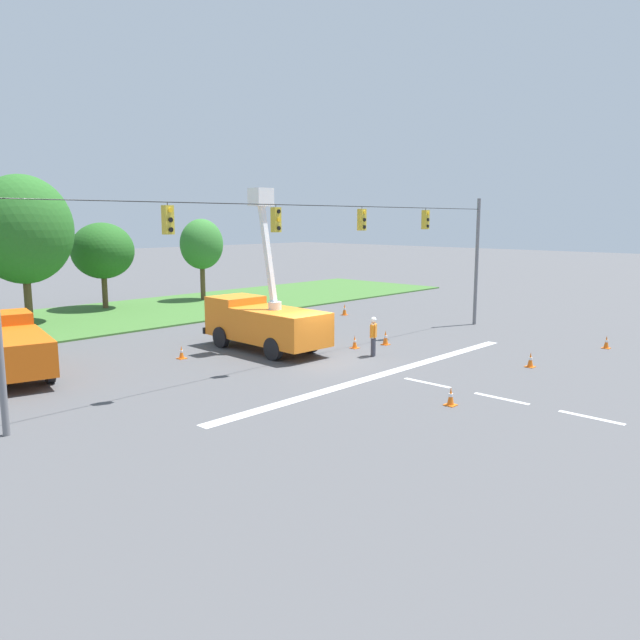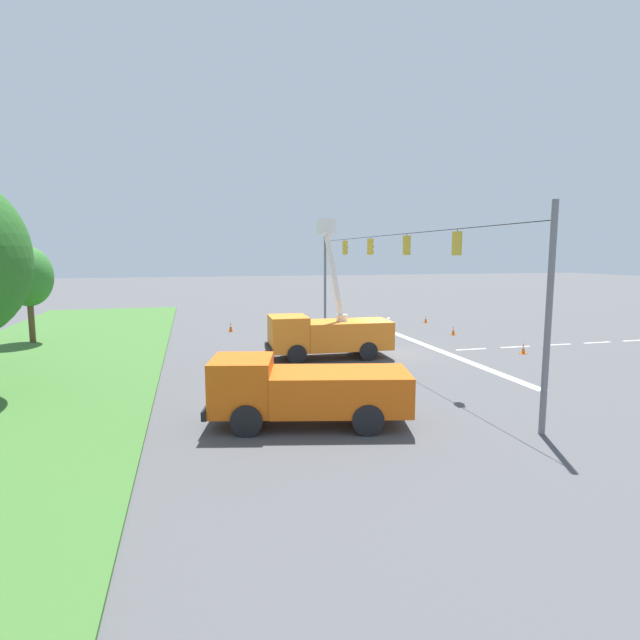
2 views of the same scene
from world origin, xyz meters
TOP-DOWN VIEW (x-y plane):
  - ground_plane at (0.00, 0.00)m, footprint 200.00×200.00m
  - grass_verge at (0.00, 18.00)m, footprint 56.00×12.00m
  - lane_markings at (0.00, -4.91)m, footprint 17.60×15.25m
  - signal_gantry at (0.03, -0.00)m, footprint 26.20×0.33m
  - tree_centre at (-4.78, 18.84)m, footprint 5.58×5.13m
  - tree_east at (1.24, 21.27)m, footprint 4.09×4.25m
  - tree_far_east at (8.51, 20.18)m, footprint 3.33×2.84m
  - utility_truck_bucket_lift at (-0.23, 3.44)m, footprint 2.64×6.76m
  - utility_truck_support_near at (-10.25, 7.00)m, footprint 3.75×6.93m
  - road_worker at (2.23, -1.08)m, footprint 0.59×0.40m
  - traffic_cone_foreground_left at (11.14, -8.04)m, footprint 0.36×0.36m
  - traffic_cone_foreground_right at (2.98, 0.63)m, footprint 0.36×0.36m
  - traffic_cone_mid_left at (4.64, 0.08)m, footprint 0.36×0.36m
  - traffic_cone_mid_right at (1.86, 6.43)m, footprint 0.36×0.36m
  - traffic_cone_near_bucket at (-3.95, 4.70)m, footprint 0.36×0.36m
  - traffic_cone_lane_edge_a at (-1.88, -7.59)m, footprint 0.36×0.36m
  - traffic_cone_lane_edge_b at (10.43, 7.78)m, footprint 0.36×0.36m
  - traffic_cone_far_left at (5.05, -7.11)m, footprint 0.36×0.36m

SIDE VIEW (x-z plane):
  - ground_plane at x=0.00m, z-range 0.00..0.00m
  - lane_markings at x=0.00m, z-range 0.00..0.01m
  - grass_verge at x=0.00m, z-range 0.00..0.10m
  - traffic_cone_near_bucket at x=-3.95m, z-range -0.02..0.56m
  - traffic_cone_foreground_right at x=2.98m, z-range -0.02..0.60m
  - traffic_cone_lane_edge_a at x=-1.88m, z-range -0.01..0.60m
  - traffic_cone_foreground_left at x=11.14m, z-range -0.01..0.60m
  - traffic_cone_far_left at x=5.05m, z-range -0.01..0.61m
  - traffic_cone_mid_left at x=4.64m, z-range -0.01..0.70m
  - traffic_cone_lane_edge_b at x=10.43m, z-range -0.01..0.72m
  - traffic_cone_mid_right at x=1.86m, z-range -0.01..0.73m
  - road_worker at x=2.23m, z-range 0.11..1.88m
  - utility_truck_support_near at x=-10.25m, z-range 0.07..2.31m
  - utility_truck_bucket_lift at x=-0.23m, z-range -2.28..5.15m
  - tree_east at x=1.24m, z-range 1.03..6.86m
  - tree_far_east at x=8.51m, z-range 1.16..7.23m
  - signal_gantry at x=0.03m, z-range 0.98..8.18m
  - tree_centre at x=-4.78m, z-range 1.17..9.73m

